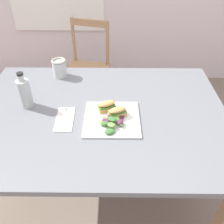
% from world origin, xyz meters
% --- Properties ---
extents(ground_plane, '(9.17, 9.17, 0.00)m').
position_xyz_m(ground_plane, '(0.00, 0.00, 0.00)').
color(ground_plane, '#7A6B5B').
extents(dining_table, '(1.41, 1.01, 0.74)m').
position_xyz_m(dining_table, '(-0.09, 0.05, 0.63)').
color(dining_table, slate).
rests_on(dining_table, ground).
extents(chair_wooden_far, '(0.49, 0.49, 0.87)m').
position_xyz_m(chair_wooden_far, '(-0.28, 1.08, 0.45)').
color(chair_wooden_far, tan).
rests_on(chair_wooden_far, ground).
extents(plate_lunch, '(0.29, 0.29, 0.01)m').
position_xyz_m(plate_lunch, '(-0.03, -0.01, 0.74)').
color(plate_lunch, white).
rests_on(plate_lunch, dining_table).
extents(sandwich_half_front, '(0.11, 0.09, 0.06)m').
position_xyz_m(sandwich_half_front, '(-0.00, 0.00, 0.78)').
color(sandwich_half_front, tan).
rests_on(sandwich_half_front, plate_lunch).
extents(sandwich_half_back, '(0.11, 0.09, 0.06)m').
position_xyz_m(sandwich_half_back, '(-0.06, 0.06, 0.78)').
color(sandwich_half_back, tan).
rests_on(sandwich_half_back, plate_lunch).
extents(salad_mixed_greens, '(0.15, 0.18, 0.04)m').
position_xyz_m(salad_mixed_greens, '(-0.03, -0.05, 0.77)').
color(salad_mixed_greens, '#3D7033').
rests_on(salad_mixed_greens, plate_lunch).
extents(napkin_folded, '(0.10, 0.20, 0.00)m').
position_xyz_m(napkin_folded, '(-0.28, -0.02, 0.74)').
color(napkin_folded, silver).
rests_on(napkin_folded, dining_table).
extents(fork_on_napkin, '(0.04, 0.19, 0.00)m').
position_xyz_m(fork_on_napkin, '(-0.28, 0.00, 0.75)').
color(fork_on_napkin, silver).
rests_on(fork_on_napkin, napkin_folded).
extents(bottle_cold_brew, '(0.07, 0.07, 0.21)m').
position_xyz_m(bottle_cold_brew, '(-0.51, 0.10, 0.82)').
color(bottle_cold_brew, '#472819').
rests_on(bottle_cold_brew, dining_table).
extents(mason_jar_iced_tea, '(0.09, 0.09, 0.12)m').
position_xyz_m(mason_jar_iced_tea, '(-0.38, 0.44, 0.79)').
color(mason_jar_iced_tea, '#C67528').
rests_on(mason_jar_iced_tea, dining_table).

